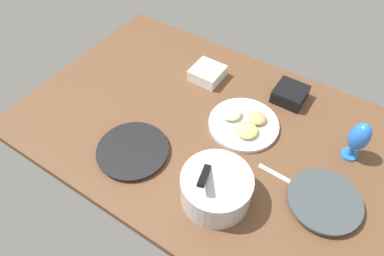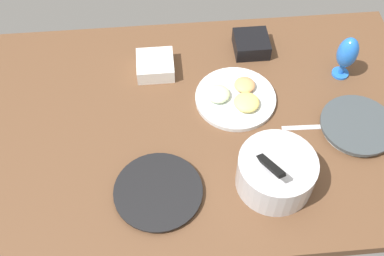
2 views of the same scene
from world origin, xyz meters
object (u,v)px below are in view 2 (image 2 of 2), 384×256
object	(u,v)px
fruit_platter	(236,97)
dinner_plate_right	(158,192)
dinner_plate_left	(357,126)
square_bowl_black	(251,43)
square_bowl_white	(155,65)
hurricane_glass_blue	(347,54)
mixing_bowl	(276,172)

from	to	relation	value
fruit_platter	dinner_plate_right	bearing A→B (deg)	50.27
dinner_plate_left	square_bowl_black	size ratio (longest dim) A/B	1.94
square_bowl_white	dinner_plate_left	bearing A→B (deg)	153.61
hurricane_glass_blue	square_bowl_white	size ratio (longest dim) A/B	1.30
dinner_plate_right	square_bowl_black	size ratio (longest dim) A/B	2.12
dinner_plate_left	square_bowl_black	distance (cm)	52.20
mixing_bowl	hurricane_glass_blue	bearing A→B (deg)	-127.71
fruit_platter	square_bowl_white	size ratio (longest dim) A/B	2.11
dinner_plate_right	square_bowl_black	world-z (taller)	square_bowl_black
dinner_plate_left	dinner_plate_right	size ratio (longest dim) A/B	0.91
mixing_bowl	square_bowl_white	world-z (taller)	mixing_bowl
dinner_plate_left	mixing_bowl	xyz separation A→B (cm)	(33.17, 18.68, 5.11)
dinner_plate_right	mixing_bowl	xyz separation A→B (cm)	(-37.36, -0.71, 5.69)
hurricane_glass_blue	square_bowl_white	distance (cm)	71.26
square_bowl_black	dinner_plate_left	bearing A→B (deg)	125.99
mixing_bowl	square_bowl_white	xyz separation A→B (cm)	(35.82, -52.91, -3.54)
mixing_bowl	square_bowl_white	size ratio (longest dim) A/B	1.77
dinner_plate_left	mixing_bowl	size ratio (longest dim) A/B	1.05
fruit_platter	hurricane_glass_blue	bearing A→B (deg)	-167.61
dinner_plate_left	square_bowl_black	world-z (taller)	square_bowl_black
square_bowl_white	square_bowl_black	size ratio (longest dim) A/B	1.04
hurricane_glass_blue	mixing_bowl	bearing A→B (deg)	52.29
dinner_plate_left	fruit_platter	size ratio (longest dim) A/B	0.88
dinner_plate_left	mixing_bowl	bearing A→B (deg)	29.39
dinner_plate_right	hurricane_glass_blue	xyz separation A→B (cm)	(-71.92, -45.40, 9.79)
hurricane_glass_blue	square_bowl_black	distance (cm)	36.66
dinner_plate_right	hurricane_glass_blue	size ratio (longest dim) A/B	1.57
fruit_platter	hurricane_glass_blue	size ratio (longest dim) A/B	1.63
dinner_plate_left	square_bowl_black	xyz separation A→B (cm)	(30.66, -42.21, 1.83)
dinner_plate_left	hurricane_glass_blue	xyz separation A→B (cm)	(-1.39, -26.02, 9.21)
mixing_bowl	square_bowl_black	distance (cm)	61.03
hurricane_glass_blue	fruit_platter	bearing A→B (deg)	12.39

